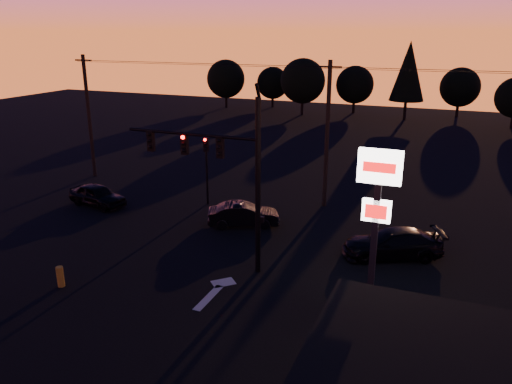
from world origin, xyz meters
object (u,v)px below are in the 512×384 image
at_px(secondary_signal, 206,161).
at_px(car_mid, 244,215).
at_px(bollard, 60,277).
at_px(car_right, 392,243).
at_px(car_left, 97,195).
at_px(pylon_sign, 377,202).
at_px(traffic_signal_mast, 225,165).

height_order(secondary_signal, car_mid, secondary_signal).
relative_size(secondary_signal, bollard, 4.72).
height_order(secondary_signal, car_right, secondary_signal).
distance_m(secondary_signal, bollard, 12.31).
bearing_deg(car_mid, bollard, 129.94).
relative_size(secondary_signal, car_left, 1.09).
bearing_deg(pylon_sign, bollard, -170.96).
distance_m(traffic_signal_mast, car_left, 12.90).
xyz_separation_m(pylon_sign, car_mid, (-8.39, 7.48, -4.25)).
height_order(bollard, car_right, car_right).
xyz_separation_m(secondary_signal, car_left, (-6.35, -2.85, -2.18)).
xyz_separation_m(traffic_signal_mast, pylon_sign, (7.10, -2.49, -0.02)).
distance_m(bollard, car_right, 15.45).
xyz_separation_m(secondary_signal, car_mid, (3.61, -2.51, -2.20)).
relative_size(traffic_signal_mast, car_left, 2.14).
distance_m(pylon_sign, bollard, 13.80).
bearing_deg(traffic_signal_mast, car_right, 29.04).
bearing_deg(car_mid, traffic_signal_mast, 169.80).
xyz_separation_m(traffic_signal_mast, car_left, (-11.26, 4.64, -4.25)).
bearing_deg(car_right, car_mid, -121.07).
xyz_separation_m(bollard, car_mid, (4.52, 9.53, 0.20)).
bearing_deg(car_mid, car_right, -121.79).
height_order(traffic_signal_mast, bollard, traffic_signal_mast).
bearing_deg(pylon_sign, secondary_signal, 140.23).
height_order(bollard, car_left, car_left).
bearing_deg(car_left, pylon_sign, -101.56).
distance_m(bollard, car_left, 10.68).
xyz_separation_m(car_left, car_mid, (9.97, 0.35, -0.02)).
relative_size(bollard, car_mid, 0.23).
bearing_deg(car_right, traffic_signal_mast, -84.96).
relative_size(secondary_signal, car_right, 0.90).
height_order(secondary_signal, bollard, secondary_signal).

